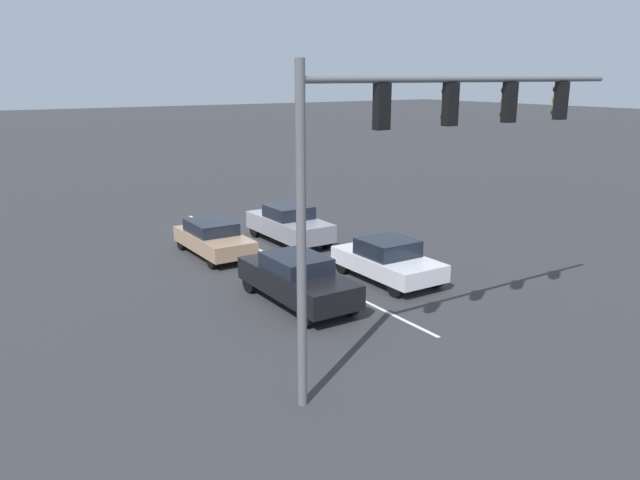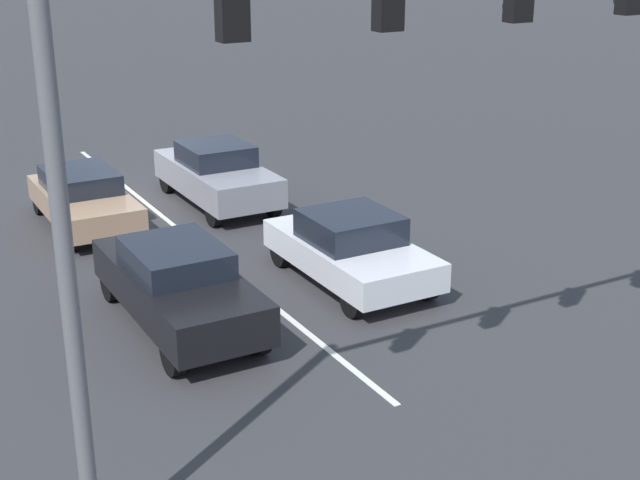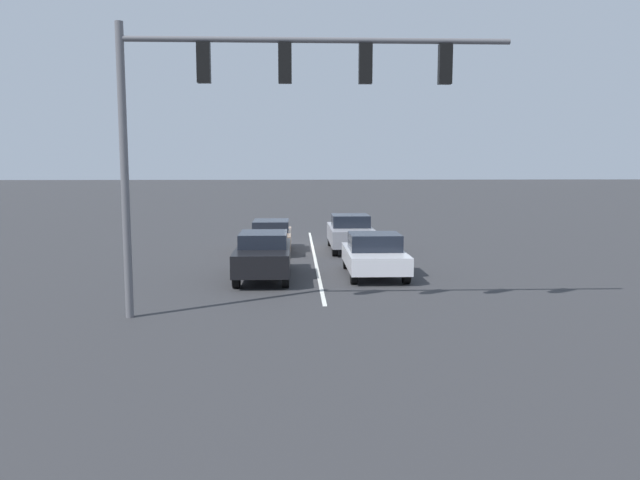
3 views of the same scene
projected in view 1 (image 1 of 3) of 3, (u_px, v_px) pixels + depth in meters
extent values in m
plane|color=#333335|center=(243.00, 242.00, 26.52)|extent=(240.00, 240.00, 0.00)
cube|color=silver|center=(277.00, 258.00, 24.11)|extent=(0.12, 17.96, 0.01)
cube|color=silver|center=(388.00, 263.00, 21.41)|extent=(1.94, 4.09, 0.58)
cube|color=black|center=(388.00, 247.00, 21.28)|extent=(1.71, 1.70, 0.56)
cube|color=red|center=(368.00, 244.00, 23.36)|extent=(0.24, 0.06, 0.12)
cube|color=red|center=(338.00, 249.00, 22.64)|extent=(0.24, 0.06, 0.12)
cylinder|color=black|center=(435.00, 278.00, 20.73)|extent=(0.22, 0.64, 0.64)
cylinder|color=black|center=(396.00, 287.00, 19.84)|extent=(0.22, 0.64, 0.64)
cylinder|color=black|center=(380.00, 257.00, 23.12)|extent=(0.22, 0.64, 0.64)
cylinder|color=black|center=(343.00, 265.00, 22.24)|extent=(0.22, 0.64, 0.64)
cube|color=black|center=(297.00, 281.00, 19.19)|extent=(1.78, 4.66, 0.71)
cube|color=black|center=(296.00, 263.00, 19.08)|extent=(1.57, 2.01, 0.46)
cube|color=red|center=(278.00, 255.00, 21.33)|extent=(0.24, 0.06, 0.12)
cube|color=red|center=(245.00, 261.00, 20.67)|extent=(0.24, 0.06, 0.12)
cylinder|color=black|center=(350.00, 304.00, 18.28)|extent=(0.22, 0.71, 0.71)
cylinder|color=black|center=(306.00, 315.00, 17.48)|extent=(0.22, 0.71, 0.71)
cylinder|color=black|center=(290.00, 274.00, 21.08)|extent=(0.22, 0.71, 0.71)
cylinder|color=black|center=(250.00, 282.00, 20.27)|extent=(0.22, 0.71, 0.71)
cube|color=tan|center=(214.00, 241.00, 24.35)|extent=(1.75, 4.17, 0.58)
cube|color=black|center=(211.00, 227.00, 24.40)|extent=(1.54, 2.06, 0.47)
cube|color=red|center=(208.00, 225.00, 26.29)|extent=(0.24, 0.06, 0.12)
cube|color=red|center=(180.00, 229.00, 25.65)|extent=(0.24, 0.06, 0.12)
cylinder|color=black|center=(249.00, 254.00, 23.57)|extent=(0.22, 0.60, 0.60)
cylinder|color=black|center=(213.00, 261.00, 22.78)|extent=(0.22, 0.60, 0.60)
cylinder|color=black|center=(216.00, 237.00, 26.06)|extent=(0.22, 0.60, 0.60)
cylinder|color=black|center=(182.00, 242.00, 25.27)|extent=(0.22, 0.60, 0.60)
cube|color=gray|center=(289.00, 226.00, 26.27)|extent=(1.83, 4.44, 0.72)
cube|color=black|center=(289.00, 212.00, 26.14)|extent=(1.61, 1.75, 0.52)
cube|color=red|center=(277.00, 211.00, 28.33)|extent=(0.24, 0.06, 0.12)
cube|color=red|center=(252.00, 214.00, 27.66)|extent=(0.24, 0.06, 0.12)
cylinder|color=black|center=(326.00, 240.00, 25.46)|extent=(0.22, 0.69, 0.69)
cylinder|color=black|center=(293.00, 246.00, 24.63)|extent=(0.22, 0.69, 0.69)
cylinder|color=black|center=(286.00, 225.00, 28.10)|extent=(0.22, 0.69, 0.69)
cylinder|color=black|center=(255.00, 229.00, 27.27)|extent=(0.22, 0.69, 0.69)
cylinder|color=slate|center=(301.00, 244.00, 12.50)|extent=(0.20, 0.20, 7.17)
cylinder|color=slate|center=(476.00, 79.00, 14.16)|extent=(9.39, 0.14, 0.14)
cube|color=black|center=(561.00, 101.00, 15.95)|extent=(0.32, 0.22, 0.95)
sphere|color=#4C0C0C|center=(557.00, 89.00, 16.00)|extent=(0.20, 0.20, 0.20)
sphere|color=yellow|center=(556.00, 101.00, 16.08)|extent=(0.20, 0.20, 0.20)
sphere|color=#0A3814|center=(555.00, 112.00, 16.15)|extent=(0.20, 0.20, 0.20)
cube|color=black|center=(509.00, 102.00, 14.92)|extent=(0.32, 0.22, 0.95)
sphere|color=#4C0C0C|center=(505.00, 90.00, 14.98)|extent=(0.20, 0.20, 0.20)
sphere|color=yellow|center=(504.00, 102.00, 15.05)|extent=(0.20, 0.20, 0.20)
sphere|color=#0A3814|center=(503.00, 114.00, 15.12)|extent=(0.20, 0.20, 0.20)
cube|color=black|center=(450.00, 104.00, 13.90)|extent=(0.32, 0.22, 0.95)
sphere|color=#4C0C0C|center=(446.00, 91.00, 13.95)|extent=(0.20, 0.20, 0.20)
sphere|color=yellow|center=(445.00, 104.00, 14.02)|extent=(0.20, 0.20, 0.20)
sphere|color=#0A3814|center=(445.00, 117.00, 14.10)|extent=(0.20, 0.20, 0.20)
cube|color=black|center=(382.00, 107.00, 12.87)|extent=(0.32, 0.22, 0.95)
sphere|color=#4C0C0C|center=(377.00, 92.00, 12.93)|extent=(0.20, 0.20, 0.20)
sphere|color=yellow|center=(377.00, 106.00, 13.00)|extent=(0.20, 0.20, 0.20)
sphere|color=#0A3814|center=(377.00, 120.00, 13.07)|extent=(0.20, 0.20, 0.20)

